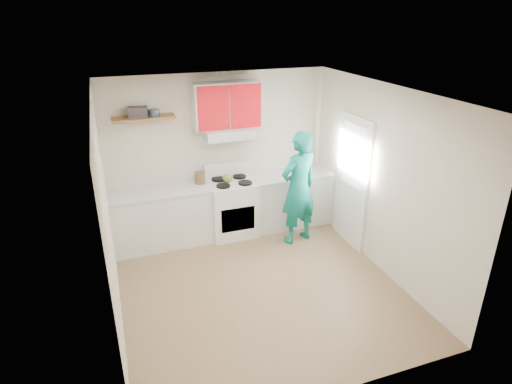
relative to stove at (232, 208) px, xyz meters
name	(u,v)px	position (x,y,z in m)	size (l,w,h in m)	color
floor	(259,286)	(-0.10, -1.57, -0.46)	(3.80, 3.80, 0.00)	brown
ceiling	(260,93)	(-0.10, -1.57, 2.14)	(3.60, 3.80, 0.04)	white
back_wall	(219,154)	(-0.10, 0.32, 0.84)	(3.60, 0.04, 2.60)	beige
front_wall	(335,284)	(-0.10, -3.47, 0.84)	(3.60, 0.04, 2.60)	beige
left_wall	(108,221)	(-1.90, -1.57, 0.84)	(0.04, 3.80, 2.60)	beige
right_wall	(383,181)	(1.70, -1.57, 0.84)	(0.04, 3.80, 2.60)	beige
door	(352,182)	(1.68, -0.88, 0.56)	(0.05, 0.85, 2.05)	white
door_glass	(353,156)	(1.65, -0.88, 0.99)	(0.01, 0.55, 0.95)	white
counter_left	(162,218)	(-1.14, 0.02, -0.01)	(1.52, 0.60, 0.90)	silver
counter_right	(290,199)	(1.04, 0.02, -0.01)	(1.32, 0.60, 0.90)	silver
stove	(232,208)	(0.00, 0.00, 0.00)	(0.76, 0.65, 0.92)	white
range_hood	(229,133)	(0.00, 0.10, 1.24)	(0.76, 0.44, 0.15)	silver
upper_cabinets	(227,105)	(0.00, 0.16, 1.66)	(1.02, 0.33, 0.70)	red
shelf	(144,118)	(-1.25, 0.18, 1.56)	(0.90, 0.30, 0.04)	brown
books	(138,112)	(-1.32, 0.20, 1.65)	(0.27, 0.20, 0.14)	#393338
tin	(154,113)	(-1.10, 0.16, 1.63)	(0.16, 0.16, 0.10)	#333D4C
kettle	(228,178)	(-0.06, 0.03, 0.53)	(0.16, 0.16, 0.14)	olive
crock	(200,179)	(-0.49, 0.11, 0.54)	(0.17, 0.17, 0.20)	brown
cutting_board	(286,178)	(0.90, -0.09, 0.45)	(0.33, 0.24, 0.02)	olive
silicone_mat	(312,173)	(1.42, -0.04, 0.44)	(0.30, 0.25, 0.01)	red
person	(299,188)	(0.91, -0.58, 0.45)	(0.66, 0.44, 1.82)	#0D7A6E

